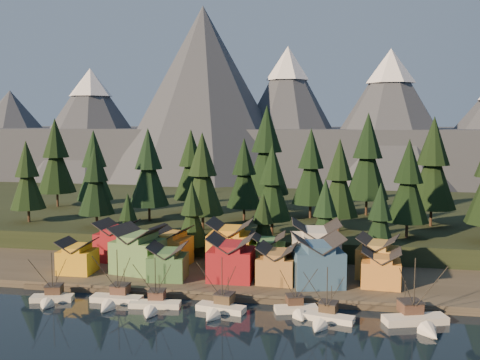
% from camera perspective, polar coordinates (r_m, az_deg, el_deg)
% --- Properties ---
extents(ground, '(500.00, 500.00, 0.00)m').
position_cam_1_polar(ground, '(89.51, -4.56, -15.75)').
color(ground, black).
rests_on(ground, ground).
extents(shore_strip, '(400.00, 50.00, 1.50)m').
position_cam_1_polar(shore_strip, '(126.37, 0.22, -8.78)').
color(shore_strip, '#393329').
rests_on(shore_strip, ground).
extents(hillside, '(420.00, 100.00, 6.00)m').
position_cam_1_polar(hillside, '(174.17, 3.19, -3.86)').
color(hillside, black).
rests_on(hillside, ground).
extents(dock, '(80.00, 4.00, 1.00)m').
position_cam_1_polar(dock, '(104.37, -2.15, -12.19)').
color(dock, '#473E32').
rests_on(dock, ground).
extents(mountain_ridge, '(560.00, 190.00, 90.00)m').
position_cam_1_polar(mountain_ridge, '(294.92, 5.51, 4.75)').
color(mountain_ridge, '#414653').
rests_on(mountain_ridge, ground).
extents(boat_0, '(8.27, 8.80, 10.17)m').
position_cam_1_polar(boat_0, '(107.38, -19.56, -11.17)').
color(boat_0, beige).
rests_on(boat_0, ground).
extents(boat_1, '(9.86, 10.73, 10.89)m').
position_cam_1_polar(boat_1, '(103.37, -13.27, -11.66)').
color(boat_1, silver).
rests_on(boat_1, ground).
extents(boat_2, '(9.71, 10.39, 10.04)m').
position_cam_1_polar(boat_2, '(99.31, -9.20, -12.44)').
color(boat_2, white).
rests_on(boat_2, ground).
extents(boat_3, '(9.28, 9.81, 10.76)m').
position_cam_1_polar(boat_3, '(96.20, -2.28, -12.82)').
color(boat_3, white).
rests_on(boat_3, ground).
extents(boat_4, '(8.19, 8.68, 9.81)m').
position_cam_1_polar(boat_4, '(96.51, 6.12, -12.88)').
color(boat_4, white).
rests_on(boat_4, ground).
extents(boat_5, '(10.09, 10.62, 10.11)m').
position_cam_1_polar(boat_5, '(93.12, 8.97, -13.73)').
color(boat_5, white).
rests_on(boat_5, ground).
extents(boat_6, '(11.36, 11.83, 12.22)m').
position_cam_1_polar(boat_6, '(95.06, 18.53, -13.26)').
color(boat_6, white).
rests_on(boat_6, ground).
extents(house_front_0, '(7.27, 6.88, 7.13)m').
position_cam_1_polar(house_front_0, '(119.70, -16.95, -7.69)').
color(house_front_0, gold).
rests_on(house_front_0, shore_strip).
extents(house_front_1, '(11.07, 10.76, 9.87)m').
position_cam_1_polar(house_front_1, '(117.06, -10.80, -7.12)').
color(house_front_1, '#548347').
rests_on(house_front_1, shore_strip).
extents(house_front_2, '(8.03, 8.09, 7.23)m').
position_cam_1_polar(house_front_2, '(111.22, -7.71, -8.51)').
color(house_front_2, '#41703D').
rests_on(house_front_2, shore_strip).
extents(house_front_3, '(9.04, 8.63, 9.07)m').
position_cam_1_polar(house_front_3, '(109.50, -0.95, -8.16)').
color(house_front_3, maroon).
rests_on(house_front_3, shore_strip).
extents(house_front_4, '(7.79, 8.35, 7.53)m').
position_cam_1_polar(house_front_4, '(108.31, 3.96, -8.78)').
color(house_front_4, olive).
rests_on(house_front_4, shore_strip).
extents(house_front_5, '(11.41, 10.79, 9.99)m').
position_cam_1_polar(house_front_5, '(106.83, 8.28, -8.33)').
color(house_front_5, '#33577A').
rests_on(house_front_5, shore_strip).
extents(house_front_6, '(7.88, 7.50, 7.40)m').
position_cam_1_polar(house_front_6, '(108.96, 14.81, -8.92)').
color(house_front_6, '#C68033').
rests_on(house_front_6, shore_strip).
extents(house_back_0, '(8.94, 8.63, 9.19)m').
position_cam_1_polar(house_back_0, '(127.67, -12.98, -6.21)').
color(house_back_0, maroon).
rests_on(house_back_0, shore_strip).
extents(house_back_1, '(8.84, 8.92, 8.56)m').
position_cam_1_polar(house_back_1, '(121.66, -7.29, -6.88)').
color(house_back_1, '#B5812E').
rests_on(house_back_1, shore_strip).
extents(house_back_2, '(9.76, 8.99, 10.18)m').
position_cam_1_polar(house_back_2, '(120.03, -1.03, -6.59)').
color(house_back_2, orange).
rests_on(house_back_2, shore_strip).
extents(house_back_3, '(8.04, 7.24, 7.82)m').
position_cam_1_polar(house_back_3, '(118.09, 2.93, -7.43)').
color(house_back_3, '#497E44').
rests_on(house_back_3, shore_strip).
extents(house_back_4, '(11.10, 10.75, 10.95)m').
position_cam_1_polar(house_back_4, '(116.14, 8.06, -6.89)').
color(house_back_4, beige).
rests_on(house_back_4, shore_strip).
extents(house_back_5, '(9.31, 9.39, 8.70)m').
position_cam_1_polar(house_back_5, '(114.49, 14.46, -7.82)').
color(house_back_5, '#AA843C').
rests_on(house_back_5, shore_strip).
extents(tree_hill_0, '(9.65, 9.65, 22.48)m').
position_cam_1_polar(tree_hill_0, '(157.22, -21.75, 0.24)').
color(tree_hill_0, '#332319').
rests_on(tree_hill_0, hillside).
extents(tree_hill_1, '(10.81, 10.81, 25.19)m').
position_cam_1_polar(tree_hill_1, '(165.19, -15.28, 1.24)').
color(tree_hill_1, '#332319').
rests_on(tree_hill_1, hillside).
extents(tree_hill_2, '(9.39, 9.39, 21.87)m').
position_cam_1_polar(tree_hill_2, '(143.10, -15.14, -0.22)').
color(tree_hill_2, '#332319').
rests_on(tree_hill_2, hillside).
extents(tree_hill_3, '(11.12, 11.12, 25.90)m').
position_cam_1_polar(tree_hill_3, '(149.98, -9.73, 1.04)').
color(tree_hill_3, '#332319').
rests_on(tree_hill_3, hillside).
extents(tree_hill_4, '(10.87, 10.87, 25.32)m').
position_cam_1_polar(tree_hill_4, '(161.75, -5.22, 1.36)').
color(tree_hill_4, '#332319').
rests_on(tree_hill_4, hillside).
extents(tree_hill_5, '(10.72, 10.72, 24.98)m').
position_cam_1_polar(tree_hill_5, '(135.13, -4.02, 0.34)').
color(tree_hill_5, '#332319').
rests_on(tree_hill_5, hillside).
extents(tree_hill_6, '(9.94, 9.94, 23.15)m').
position_cam_1_polar(tree_hill_6, '(148.12, 0.44, 0.48)').
color(tree_hill_6, '#332319').
rests_on(tree_hill_6, hillside).
extents(tree_hill_7, '(9.55, 9.55, 22.24)m').
position_cam_1_polar(tree_hill_7, '(129.97, 3.46, -0.56)').
color(tree_hill_7, '#332319').
rests_on(tree_hill_7, hillside).
extents(tree_hill_8, '(11.05, 11.05, 25.74)m').
position_cam_1_polar(tree_hill_8, '(152.87, 7.56, 1.14)').
color(tree_hill_8, '#332319').
rests_on(tree_hill_8, hillside).
extents(tree_hill_9, '(10.04, 10.04, 23.38)m').
position_cam_1_polar(tree_hill_9, '(135.87, 10.54, -0.09)').
color(tree_hill_9, '#332319').
rests_on(tree_hill_9, hillside).
extents(tree_hill_10, '(12.99, 12.99, 30.26)m').
position_cam_1_polar(tree_hill_10, '(160.65, 13.44, 2.15)').
color(tree_hill_10, '#332319').
rests_on(tree_hill_10, hillside).
extents(tree_hill_11, '(10.12, 10.12, 23.58)m').
position_cam_1_polar(tree_hill_11, '(131.88, 17.51, -0.41)').
color(tree_hill_11, '#332319').
rests_on(tree_hill_11, hillside).
extents(tree_hill_12, '(12.44, 12.44, 28.99)m').
position_cam_1_polar(tree_hill_12, '(148.50, 19.88, 1.36)').
color(tree_hill_12, '#332319').
rests_on(tree_hill_12, hillside).
extents(tree_hill_15, '(14.01, 14.01, 32.63)m').
position_cam_1_polar(tree_hill_15, '(163.84, 2.87, 2.85)').
color(tree_hill_15, '#332319').
rests_on(tree_hill_15, hillside).
extents(tree_hill_16, '(12.33, 12.33, 28.73)m').
position_cam_1_polar(tree_hill_16, '(182.24, -19.03, 2.18)').
color(tree_hill_16, '#332319').
rests_on(tree_hill_16, hillside).
extents(tree_shore_0, '(6.41, 6.41, 14.94)m').
position_cam_1_polar(tree_shore_0, '(132.20, -11.84, -4.29)').
color(tree_shore_0, '#332319').
rests_on(tree_shore_0, shore_strip).
extents(tree_shore_1, '(7.84, 7.84, 18.25)m').
position_cam_1_polar(tree_shore_1, '(126.70, -5.13, -3.80)').
color(tree_shore_1, '#332319').
rests_on(tree_shore_1, shore_strip).
extents(tree_shore_2, '(6.71, 6.71, 15.64)m').
position_cam_1_polar(tree_shore_2, '(123.50, 2.51, -4.72)').
color(tree_shore_2, '#332319').
rests_on(tree_shore_2, shore_strip).
extents(tree_shore_3, '(8.34, 8.34, 19.42)m').
position_cam_1_polar(tree_shore_3, '(122.00, 9.06, -3.94)').
color(tree_shore_3, '#332319').
rests_on(tree_shore_3, shore_strip).
extents(tree_shore_4, '(8.06, 8.06, 18.77)m').
position_cam_1_polar(tree_shore_4, '(122.36, 14.70, -4.21)').
color(tree_shore_4, '#332319').
rests_on(tree_shore_4, shore_strip).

